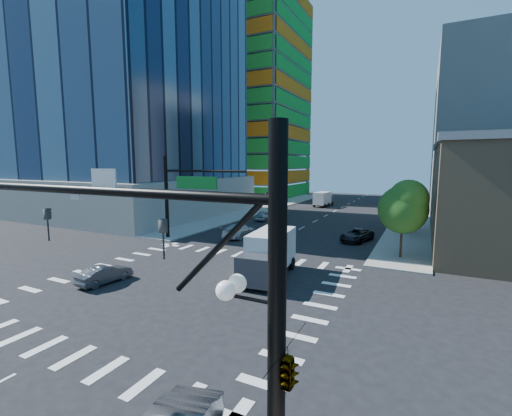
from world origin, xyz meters
The scene contains 16 objects.
ground centered at (0.00, 0.00, 0.00)m, with size 160.00×160.00×0.00m, color black.
road_markings centered at (0.00, 0.00, 0.01)m, with size 20.00×20.00×0.01m, color silver.
sidewalk_ne centered at (12.50, 40.00, 0.07)m, with size 5.00×60.00×0.15m, color gray.
sidewalk_nw centered at (-12.50, 40.00, 0.07)m, with size 5.00×60.00×0.15m, color gray.
construction_building centered at (-27.41, 61.93, 24.61)m, with size 25.16×34.50×70.60m.
signal_mast_se centered at (10.60, -11.50, 5.01)m, with size 10.51×2.48×9.00m.
signal_mast_nw centered at (-10.00, 11.50, 5.49)m, with size 10.20×0.40×9.00m.
tree_south centered at (12.63, 13.90, 4.69)m, with size 4.16×4.16×6.82m.
tree_north centered at (12.93, 25.90, 3.99)m, with size 3.54×3.52×5.78m.
no_parking_sign centered at (10.70, -9.00, 1.38)m, with size 0.30×0.06×2.20m.
car_nb_far centered at (7.81, 19.38, 0.67)m, with size 2.22×4.82×1.34m, color black.
car_sb_near centered at (-4.61, 15.56, 0.77)m, with size 2.16×5.31×1.54m, color silver.
car_sb_mid centered at (-7.03, 27.38, 0.71)m, with size 1.67×4.16×1.42m, color #B3B6BB.
car_sb_cross centered at (-5.61, -1.86, 0.63)m, with size 1.33×3.80×1.25m, color #434348.
box_truck_near centered at (4.12, 4.19, 1.45)m, with size 3.29×6.49×3.28m.
box_truck_far centered at (-3.61, 47.85, 1.26)m, with size 2.81×5.63×2.86m.
Camera 1 is at (14.16, -17.83, 8.27)m, focal length 24.00 mm.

